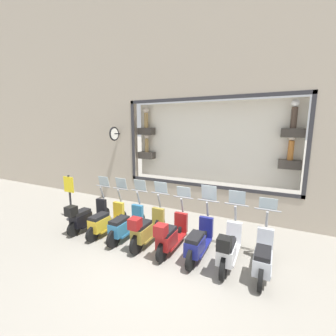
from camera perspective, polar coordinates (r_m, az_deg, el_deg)
name	(u,v)px	position (r m, az deg, el deg)	size (l,w,h in m)	color
ground_plane	(163,262)	(5.97, -1.30, -22.71)	(120.00, 120.00, 0.00)	gray
building_facade	(210,71)	(8.57, 10.65, 23.03)	(1.21, 36.00, 10.08)	#ADA08E
scooter_silver_0	(263,257)	(5.75, 22.98, -20.06)	(1.80, 0.61, 1.55)	black
scooter_white_1	(228,248)	(5.73, 15.10, -18.98)	(1.81, 0.60, 1.64)	black
scooter_navy_2	(199,241)	(5.96, 7.77, -17.95)	(1.80, 0.60, 1.70)	black
scooter_red_3	(171,235)	(6.14, 0.65, -16.66)	(1.80, 0.61, 1.57)	black
scooter_olive_4	(146,229)	(6.46, -5.54, -15.12)	(1.81, 0.60, 1.63)	black
scooter_teal_5	(126,225)	(6.91, -10.74, -13.96)	(1.80, 0.60, 1.62)	black
scooter_yellow_6	(106,221)	(7.35, -15.55, -12.76)	(1.79, 0.61, 1.60)	black
scooter_black_7	(86,216)	(7.78, -20.10, -11.36)	(1.79, 0.61, 1.58)	black
shop_sign_post	(70,196)	(8.68, -23.67, -6.52)	(0.36, 0.45, 1.61)	#232326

